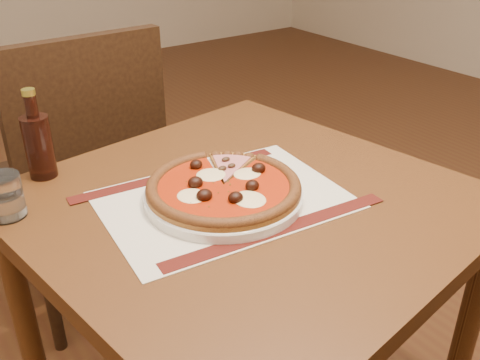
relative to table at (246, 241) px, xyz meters
name	(u,v)px	position (x,y,z in m)	size (l,w,h in m)	color
table	(246,241)	(0.00, 0.00, 0.00)	(0.91, 0.91, 0.75)	#5A3315
chair_far	(82,166)	(-0.08, 0.73, -0.10)	(0.47, 0.47, 0.95)	black
placemat	(224,200)	(-0.04, 0.02, 0.10)	(0.45, 0.32, 0.00)	beige
plate	(224,195)	(-0.04, 0.02, 0.11)	(0.30, 0.30, 0.02)	white
pizza	(224,186)	(-0.04, 0.02, 0.13)	(0.30, 0.30, 0.04)	#A87328
ham_slice	(232,164)	(0.03, 0.09, 0.13)	(0.13, 0.13, 0.02)	#A87328
water_glass	(4,196)	(-0.39, 0.20, 0.14)	(0.07, 0.07, 0.08)	white
bottle	(38,143)	(-0.29, 0.32, 0.18)	(0.06, 0.06, 0.19)	black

